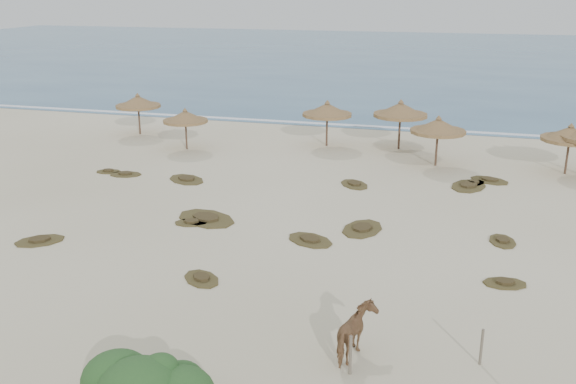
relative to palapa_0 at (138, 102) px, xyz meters
name	(u,v)px	position (x,y,z in m)	size (l,w,h in m)	color
ground	(291,276)	(16.17, -19.25, -2.24)	(160.00, 160.00, 0.00)	beige
ocean	(428,57)	(16.17, 55.75, -2.24)	(200.00, 100.00, 0.01)	#28547A
foam_line	(384,127)	(16.17, 6.75, -2.24)	(70.00, 0.60, 0.01)	silver
palapa_0	(138,102)	(0.00, 0.00, 0.00)	(3.89, 3.89, 2.89)	#4F3828
palapa_1	(185,117)	(4.90, -3.05, -0.19)	(3.02, 3.02, 2.64)	#4F3828
palapa_2	(327,110)	(13.28, 0.19, 0.07)	(3.58, 3.58, 2.98)	#4F3828
palapa_3	(438,127)	(20.36, -2.82, 0.04)	(3.62, 3.62, 2.95)	#4F3828
palapa_4	(401,110)	(17.88, 0.58, 0.23)	(3.68, 3.68, 3.19)	#4F3828
palapa_5	(570,134)	(27.36, -2.66, -0.02)	(4.01, 4.01, 2.86)	#4F3828
horse	(356,334)	(19.30, -23.89, -1.49)	(0.81, 1.78, 1.51)	#916142
fence_post_near	(350,355)	(19.30, -24.72, -1.67)	(0.09, 0.09, 1.15)	#716555
fence_post_far	(481,347)	(22.68, -23.31, -1.70)	(0.08, 0.08, 1.09)	#716555
scrub_0	(40,240)	(5.46, -18.89, -2.19)	(2.34, 2.23, 0.16)	brown
scrub_1	(206,218)	(11.00, -14.66, -2.19)	(3.60, 3.13, 0.16)	brown
scrub_2	(191,222)	(10.57, -15.31, -2.19)	(1.70, 1.34, 0.16)	brown
scrub_3	(362,228)	(17.92, -14.05, -2.19)	(2.06, 2.70, 0.16)	brown
scrub_4	(502,241)	(23.63, -13.92, -2.19)	(1.29, 1.75, 0.16)	brown
scrub_6	(186,179)	(7.68, -9.36, -2.19)	(2.80, 2.55, 0.16)	brown
scrub_7	(490,180)	(23.32, -5.20, -2.19)	(2.45, 2.12, 0.16)	brown
scrub_8	(125,174)	(4.05, -9.35, -2.19)	(1.94, 1.44, 0.16)	brown
scrub_9	(310,240)	(16.06, -15.89, -2.19)	(2.50, 2.21, 0.16)	brown
scrub_10	(474,183)	(22.52, -5.96, -2.19)	(1.54, 1.72, 0.16)	brown
scrub_11	(202,278)	(13.20, -20.43, -2.19)	(1.98, 1.92, 0.16)	brown
scrub_12	(505,283)	(23.56, -17.93, -2.19)	(1.70, 1.29, 0.16)	brown
scrub_13	(354,184)	(16.50, -7.84, -2.19)	(2.14, 2.30, 0.16)	brown
scrub_14	(108,171)	(2.85, -9.10, -2.19)	(1.53, 1.16, 0.16)	brown
scrub_15	(468,186)	(22.24, -6.53, -2.19)	(2.30, 2.91, 0.16)	brown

